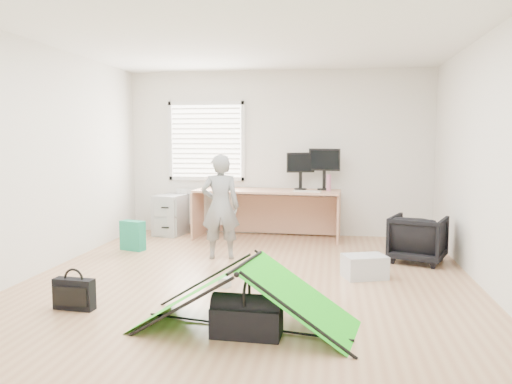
# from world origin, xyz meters

# --- Properties ---
(ground) EXTENTS (5.50, 5.50, 0.00)m
(ground) POSITION_xyz_m (0.00, 0.00, 0.00)
(ground) COLOR tan
(ground) RESTS_ON ground
(back_wall) EXTENTS (5.00, 0.02, 2.70)m
(back_wall) POSITION_xyz_m (0.00, 2.75, 1.35)
(back_wall) COLOR silver
(back_wall) RESTS_ON ground
(window) EXTENTS (1.20, 0.06, 1.20)m
(window) POSITION_xyz_m (-1.20, 2.71, 1.55)
(window) COLOR silver
(window) RESTS_ON back_wall
(radiator) EXTENTS (1.00, 0.12, 0.60)m
(radiator) POSITION_xyz_m (-1.20, 2.67, 0.45)
(radiator) COLOR silver
(radiator) RESTS_ON back_wall
(desk) EXTENTS (2.32, 0.85, 0.78)m
(desk) POSITION_xyz_m (-0.12, 2.34, 0.39)
(desk) COLOR tan
(desk) RESTS_ON ground
(filing_cabinet) EXTENTS (0.53, 0.64, 0.67)m
(filing_cabinet) POSITION_xyz_m (-1.74, 2.41, 0.33)
(filing_cabinet) COLOR #A0A3A6
(filing_cabinet) RESTS_ON ground
(monitor_left) EXTENTS (0.46, 0.26, 0.43)m
(monitor_left) POSITION_xyz_m (0.40, 2.48, 1.00)
(monitor_left) COLOR black
(monitor_left) RESTS_ON desk
(monitor_right) EXTENTS (0.51, 0.24, 0.48)m
(monitor_right) POSITION_xyz_m (0.77, 2.48, 1.02)
(monitor_right) COLOR black
(monitor_right) RESTS_ON desk
(keyboard) EXTENTS (0.44, 0.20, 0.02)m
(keyboard) POSITION_xyz_m (0.52, 2.13, 0.79)
(keyboard) COLOR beige
(keyboard) RESTS_ON desk
(thermos) EXTENTS (0.08, 0.08, 0.26)m
(thermos) POSITION_xyz_m (0.85, 2.35, 0.91)
(thermos) COLOR #B06281
(thermos) RESTS_ON desk
(office_chair) EXTENTS (0.85, 0.86, 0.61)m
(office_chair) POSITION_xyz_m (2.01, 1.10, 0.30)
(office_chair) COLOR black
(office_chair) RESTS_ON ground
(person) EXTENTS (0.56, 0.42, 1.39)m
(person) POSITION_xyz_m (-0.55, 0.90, 0.69)
(person) COLOR gray
(person) RESTS_ON ground
(kite) EXTENTS (1.93, 1.11, 0.56)m
(kite) POSITION_xyz_m (0.20, -1.49, 0.28)
(kite) COLOR #19CC13
(kite) RESTS_ON ground
(storage_crate) EXTENTS (0.55, 0.46, 0.26)m
(storage_crate) POSITION_xyz_m (1.28, 0.23, 0.13)
(storage_crate) COLOR #B4B9BE
(storage_crate) RESTS_ON ground
(tote_bag) EXTENTS (0.39, 0.26, 0.42)m
(tote_bag) POSITION_xyz_m (-1.91, 1.20, 0.21)
(tote_bag) COLOR #1C8A64
(tote_bag) RESTS_ON ground
(laptop_bag) EXTENTS (0.40, 0.15, 0.29)m
(laptop_bag) POSITION_xyz_m (-1.45, -1.27, 0.15)
(laptop_bag) COLOR black
(laptop_bag) RESTS_ON ground
(white_box) EXTENTS (0.13, 0.13, 0.11)m
(white_box) POSITION_xyz_m (-0.22, -0.37, 0.05)
(white_box) COLOR silver
(white_box) RESTS_ON ground
(duffel_bag) EXTENTS (0.57, 0.30, 0.24)m
(duffel_bag) POSITION_xyz_m (0.24, -1.64, 0.12)
(duffel_bag) COLOR black
(duffel_bag) RESTS_ON ground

